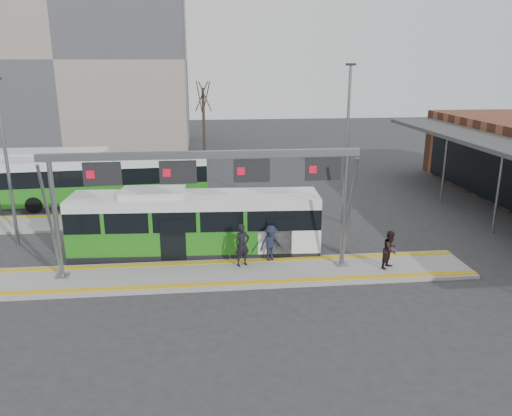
{
  "coord_description": "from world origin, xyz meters",
  "views": [
    {
      "loc": [
        -0.46,
        -19.71,
        8.81
      ],
      "look_at": [
        1.97,
        3.0,
        2.09
      ],
      "focal_mm": 35.0,
      "sensor_mm": 36.0,
      "label": 1
    }
  ],
  "objects_px": {
    "gantry": "(207,177)",
    "hero_bus": "(195,224)",
    "passenger_b": "(390,249)",
    "passenger_a": "(242,245)",
    "passenger_c": "(271,243)"
  },
  "relations": [
    {
      "from": "passenger_b",
      "to": "passenger_a",
      "type": "bearing_deg",
      "value": 130.62
    },
    {
      "from": "passenger_a",
      "to": "passenger_b",
      "type": "bearing_deg",
      "value": -33.04
    },
    {
      "from": "hero_bus",
      "to": "passenger_c",
      "type": "height_order",
      "value": "hero_bus"
    },
    {
      "from": "gantry",
      "to": "hero_bus",
      "type": "bearing_deg",
      "value": 103.2
    },
    {
      "from": "passenger_a",
      "to": "passenger_c",
      "type": "bearing_deg",
      "value": -7.69
    },
    {
      "from": "gantry",
      "to": "passenger_c",
      "type": "xyz_separation_m",
      "value": [
        2.78,
        0.85,
        -3.32
      ]
    },
    {
      "from": "gantry",
      "to": "passenger_b",
      "type": "distance_m",
      "value": 8.52
    },
    {
      "from": "gantry",
      "to": "hero_bus",
      "type": "height_order",
      "value": "gantry"
    },
    {
      "from": "hero_bus",
      "to": "passenger_a",
      "type": "bearing_deg",
      "value": -42.69
    },
    {
      "from": "hero_bus",
      "to": "passenger_c",
      "type": "xyz_separation_m",
      "value": [
        3.38,
        -1.71,
        -0.47
      ]
    },
    {
      "from": "passenger_a",
      "to": "hero_bus",
      "type": "bearing_deg",
      "value": 109.71
    },
    {
      "from": "hero_bus",
      "to": "passenger_a",
      "type": "xyz_separation_m",
      "value": [
        2.07,
        -2.11,
        -0.35
      ]
    },
    {
      "from": "passenger_a",
      "to": "passenger_c",
      "type": "relative_size",
      "value": 1.14
    },
    {
      "from": "passenger_a",
      "to": "passenger_c",
      "type": "distance_m",
      "value": 1.38
    },
    {
      "from": "gantry",
      "to": "passenger_a",
      "type": "xyz_separation_m",
      "value": [
        1.47,
        0.45,
        -3.2
      ]
    }
  ]
}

